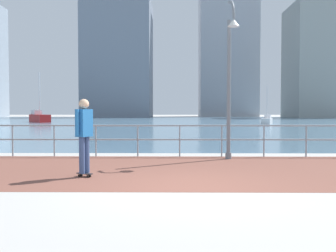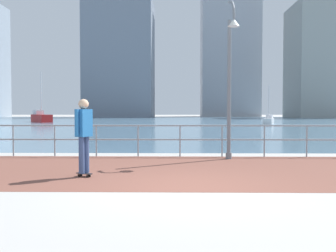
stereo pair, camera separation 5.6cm
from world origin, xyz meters
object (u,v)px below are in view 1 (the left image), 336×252
(sailboat_yellow, at_px, (267,120))
(lamppost, at_px, (230,72))
(sailboat_blue, at_px, (39,117))
(skateboarder, at_px, (84,130))

(sailboat_yellow, bearing_deg, lamppost, -105.84)
(lamppost, xyz_separation_m, sailboat_blue, (-20.10, 39.92, -2.09))
(sailboat_blue, bearing_deg, skateboarder, -69.31)
(sailboat_blue, bearing_deg, lamppost, -63.28)
(sailboat_blue, bearing_deg, sailboat_yellow, -13.56)
(skateboarder, bearing_deg, sailboat_yellow, 69.97)
(lamppost, bearing_deg, sailboat_blue, 116.72)
(sailboat_yellow, bearing_deg, sailboat_blue, 166.44)
(skateboarder, height_order, sailboat_blue, sailboat_blue)
(skateboarder, xyz_separation_m, sailboat_yellow, (13.13, 36.01, -0.65))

